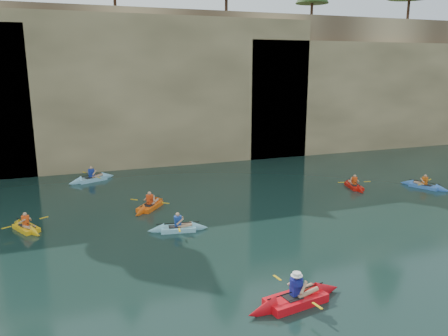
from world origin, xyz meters
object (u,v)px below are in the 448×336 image
object	(u,v)px
kayaker_orange	(150,206)
kayaker_ltblue_near	(178,228)
kayaker_red_far	(354,186)
main_kayaker	(296,299)

from	to	relation	value
kayaker_orange	kayaker_ltblue_near	bearing A→B (deg)	-131.70
kayaker_orange	kayaker_red_far	size ratio (longest dim) A/B	0.97
kayaker_ltblue_near	kayaker_red_far	bearing A→B (deg)	25.38
main_kayaker	kayaker_orange	world-z (taller)	main_kayaker
main_kayaker	kayaker_orange	bearing A→B (deg)	93.82
main_kayaker	kayaker_red_far	distance (m)	14.93
kayaker_orange	kayaker_ltblue_near	xyz separation A→B (m)	(0.61, -3.70, -0.01)
kayaker_red_far	main_kayaker	bearing A→B (deg)	151.24
main_kayaker	kayaker_red_far	world-z (taller)	main_kayaker
kayaker_ltblue_near	kayaker_orange	bearing A→B (deg)	109.24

